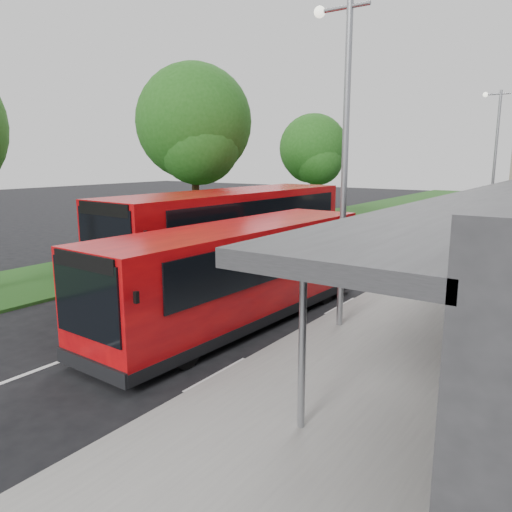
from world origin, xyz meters
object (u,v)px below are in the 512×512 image
at_px(bus_main, 239,274).
at_px(bollard, 496,237).
at_px(tree_mid, 195,130).
at_px(litter_bin, 454,262).
at_px(lamp_post_far, 494,153).
at_px(tree_far, 313,153).
at_px(bus_second, 231,233).
at_px(lamp_post_near, 342,148).
at_px(car_far, 476,198).
at_px(car_near, 501,202).

distance_m(bus_main, bollard, 16.82).
height_order(tree_mid, litter_bin, tree_mid).
bearing_deg(bus_main, lamp_post_far, 85.28).
bearing_deg(tree_far, bollard, -16.69).
xyz_separation_m(tree_mid, bus_second, (5.07, -3.74, -4.09)).
height_order(tree_mid, bus_main, tree_mid).
xyz_separation_m(lamp_post_near, car_far, (-4.85, 40.79, -4.13)).
bearing_deg(car_far, tree_mid, -91.60).
distance_m(tree_mid, car_far, 34.71).
height_order(tree_far, bollard, tree_far).
bearing_deg(tree_mid, bus_main, -43.02).
bearing_deg(bus_main, car_near, 91.13).
distance_m(lamp_post_far, car_near, 17.03).
relative_size(bus_main, car_near, 2.59).
height_order(lamp_post_far, bollard, lamp_post_far).
relative_size(tree_mid, lamp_post_far, 1.11).
relative_size(tree_far, lamp_post_near, 0.92).
xyz_separation_m(tree_mid, lamp_post_near, (11.13, -7.05, -1.04)).
bearing_deg(car_far, bus_main, -77.77).
distance_m(lamp_post_near, car_far, 41.29).
bearing_deg(bollard, tree_far, 163.31).
distance_m(lamp_post_far, litter_bin, 13.04).
bearing_deg(litter_bin, lamp_post_near, -98.18).
bearing_deg(car_far, car_near, -47.30).
height_order(lamp_post_far, bus_main, lamp_post_far).
bearing_deg(car_near, bus_main, -83.87).
distance_m(bollard, car_far, 26.18).
xyz_separation_m(lamp_post_far, litter_bin, (1.10, -12.33, -4.09)).
xyz_separation_m(lamp_post_far, car_near, (-1.93, 16.42, -4.08)).
xyz_separation_m(lamp_post_near, litter_bin, (1.10, 7.67, -4.09)).
distance_m(lamp_post_far, car_far, 21.75).
relative_size(bus_main, bus_second, 0.83).
bearing_deg(litter_bin, car_near, 96.02).
xyz_separation_m(tree_far, litter_bin, (12.23, -11.38, -4.14)).
relative_size(tree_mid, car_far, 2.51).
bearing_deg(bus_second, car_far, 90.60).
xyz_separation_m(lamp_post_far, bus_main, (-2.45, -21.04, -3.33)).
bearing_deg(car_far, tree_far, -97.16).
bearing_deg(car_near, bollard, -74.49).
bearing_deg(bus_main, bollard, 79.19).
xyz_separation_m(bus_second, car_far, (1.20, 37.48, -1.08)).
height_order(tree_far, lamp_post_near, lamp_post_near).
height_order(lamp_post_far, bus_second, lamp_post_far).
xyz_separation_m(bus_second, litter_bin, (7.16, 4.35, -1.04)).
distance_m(bus_main, bus_second, 5.66).
height_order(tree_far, litter_bin, tree_far).
relative_size(tree_far, bus_second, 0.64).
bearing_deg(litter_bin, tree_mid, -177.11).
relative_size(bus_second, bollard, 12.72).
xyz_separation_m(bus_main, bus_second, (-3.61, 4.36, 0.28)).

